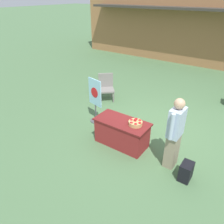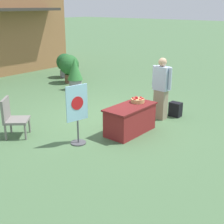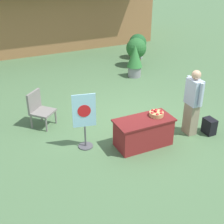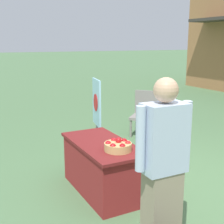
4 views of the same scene
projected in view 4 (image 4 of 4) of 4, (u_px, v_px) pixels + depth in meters
name	position (u px, v px, depth m)	size (l,w,h in m)	color
ground_plane	(181.00, 184.00, 4.60)	(120.00, 120.00, 0.00)	#4C7047
display_table	(103.00, 167.00, 4.32)	(1.43, 0.69, 0.71)	maroon
apple_basket	(118.00, 146.00, 3.93)	(0.35, 0.35, 0.16)	tan
person_visitor	(163.00, 166.00, 2.98)	(0.27, 0.61, 1.74)	gray
poster_board	(97.00, 115.00, 5.60)	(0.55, 0.36, 1.41)	#4C4C51
patio_chair	(145.00, 111.00, 6.98)	(0.78, 0.78, 0.98)	gray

